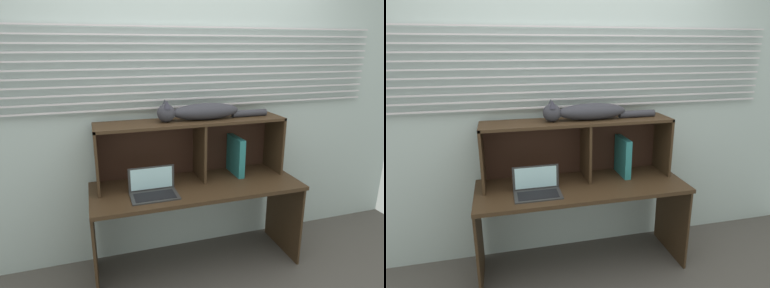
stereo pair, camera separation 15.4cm
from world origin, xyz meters
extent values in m
plane|color=#4C4742|center=(0.00, 0.00, 0.00)|extent=(4.40, 4.40, 0.00)
cube|color=#ABBAB7|center=(0.00, 0.55, 1.25)|extent=(4.40, 0.04, 2.50)
cube|color=silver|center=(0.00, 0.50, 1.28)|extent=(3.40, 0.02, 0.01)
cube|color=silver|center=(0.00, 0.50, 1.34)|extent=(3.40, 0.02, 0.01)
cube|color=silver|center=(0.00, 0.50, 1.40)|extent=(3.40, 0.02, 0.01)
cube|color=silver|center=(0.00, 0.50, 1.46)|extent=(3.40, 0.02, 0.01)
cube|color=silver|center=(0.00, 0.50, 1.52)|extent=(3.40, 0.02, 0.01)
cube|color=silver|center=(0.00, 0.50, 1.58)|extent=(3.40, 0.02, 0.01)
cube|color=silver|center=(0.00, 0.50, 1.64)|extent=(3.40, 0.02, 0.01)
cube|color=silver|center=(0.00, 0.50, 1.70)|extent=(3.40, 0.02, 0.01)
cube|color=silver|center=(0.00, 0.50, 1.76)|extent=(3.40, 0.02, 0.01)
cube|color=silver|center=(0.00, 0.50, 1.82)|extent=(3.40, 0.02, 0.01)
cube|color=silver|center=(0.00, 0.50, 1.88)|extent=(3.40, 0.02, 0.01)
cube|color=#382616|center=(0.00, 0.21, 0.70)|extent=(1.61, 0.59, 0.03)
cube|color=#382616|center=(-0.80, 0.21, 0.34)|extent=(0.02, 0.53, 0.68)
cube|color=#382616|center=(0.80, 0.21, 0.34)|extent=(0.02, 0.53, 0.68)
cube|color=#382616|center=(0.00, 0.35, 1.18)|extent=(1.48, 0.31, 0.02)
cube|color=#382616|center=(-0.73, 0.35, 0.95)|extent=(0.02, 0.31, 0.48)
cube|color=#382616|center=(0.73, 0.35, 0.95)|extent=(0.02, 0.31, 0.48)
cube|color=#382616|center=(0.06, 0.35, 0.94)|extent=(0.02, 0.29, 0.46)
cube|color=#361F16|center=(0.00, 0.50, 0.95)|extent=(1.48, 0.01, 0.48)
ellipsoid|color=#313037|center=(0.11, 0.35, 1.26)|extent=(0.54, 0.16, 0.13)
sphere|color=#313037|center=(-0.20, 0.35, 1.26)|extent=(0.14, 0.14, 0.14)
cone|color=#2F2E39|center=(-0.20, 0.31, 1.33)|extent=(0.06, 0.06, 0.06)
cone|color=#2C2E33|center=(-0.20, 0.38, 1.33)|extent=(0.06, 0.06, 0.06)
cylinder|color=#313037|center=(0.49, 0.35, 1.22)|extent=(0.30, 0.06, 0.06)
cube|color=#2E2E2E|center=(-0.36, 0.10, 0.72)|extent=(0.34, 0.21, 0.01)
cube|color=#2E2E2E|center=(-0.36, 0.20, 0.81)|extent=(0.34, 0.01, 0.18)
cube|color=#B2E0EA|center=(-0.36, 0.20, 0.81)|extent=(0.31, 0.00, 0.16)
cube|color=black|center=(-0.36, 0.09, 0.72)|extent=(0.29, 0.15, 0.00)
cube|color=#277374|center=(0.38, 0.35, 0.87)|extent=(0.05, 0.26, 0.32)
cube|color=gray|center=(-0.34, 0.35, 0.72)|extent=(0.15, 0.23, 0.02)
cube|color=tan|center=(-0.34, 0.34, 0.74)|extent=(0.15, 0.23, 0.02)
camera|label=1|loc=(-0.74, -2.02, 1.74)|focal=30.83mm
camera|label=2|loc=(-0.59, -2.07, 1.74)|focal=30.83mm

